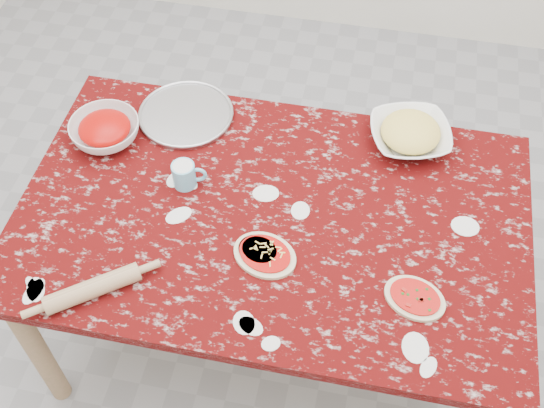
{
  "coord_description": "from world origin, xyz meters",
  "views": [
    {
      "loc": [
        0.26,
        -1.26,
        2.44
      ],
      "look_at": [
        0.0,
        0.0,
        0.8
      ],
      "focal_mm": 44.76,
      "sensor_mm": 36.0,
      "label": 1
    }
  ],
  "objects_px": {
    "worktable": "(272,229)",
    "flour_mug": "(185,175)",
    "rolling_pin": "(93,288)",
    "sauce_bowl": "(105,131)",
    "cheese_bowl": "(410,136)",
    "pizza_tray": "(186,115)"
  },
  "relations": [
    {
      "from": "pizza_tray",
      "to": "sauce_bowl",
      "type": "relative_size",
      "value": 1.38
    },
    {
      "from": "worktable",
      "to": "flour_mug",
      "type": "bearing_deg",
      "value": 167.57
    },
    {
      "from": "sauce_bowl",
      "to": "flour_mug",
      "type": "bearing_deg",
      "value": -23.51
    },
    {
      "from": "worktable",
      "to": "cheese_bowl",
      "type": "xyz_separation_m",
      "value": [
        0.39,
        0.39,
        0.12
      ]
    },
    {
      "from": "pizza_tray",
      "to": "flour_mug",
      "type": "relative_size",
      "value": 2.94
    },
    {
      "from": "worktable",
      "to": "flour_mug",
      "type": "distance_m",
      "value": 0.33
    },
    {
      "from": "flour_mug",
      "to": "rolling_pin",
      "type": "height_order",
      "value": "flour_mug"
    },
    {
      "from": "rolling_pin",
      "to": "cheese_bowl",
      "type": "bearing_deg",
      "value": 42.92
    },
    {
      "from": "cheese_bowl",
      "to": "rolling_pin",
      "type": "height_order",
      "value": "cheese_bowl"
    },
    {
      "from": "pizza_tray",
      "to": "cheese_bowl",
      "type": "bearing_deg",
      "value": 2.18
    },
    {
      "from": "sauce_bowl",
      "to": "flour_mug",
      "type": "distance_m",
      "value": 0.35
    },
    {
      "from": "cheese_bowl",
      "to": "rolling_pin",
      "type": "bearing_deg",
      "value": -137.08
    },
    {
      "from": "cheese_bowl",
      "to": "flour_mug",
      "type": "relative_size",
      "value": 2.4
    },
    {
      "from": "flour_mug",
      "to": "pizza_tray",
      "type": "bearing_deg",
      "value": 106.14
    },
    {
      "from": "cheese_bowl",
      "to": "flour_mug",
      "type": "bearing_deg",
      "value": -154.58
    },
    {
      "from": "pizza_tray",
      "to": "rolling_pin",
      "type": "height_order",
      "value": "rolling_pin"
    },
    {
      "from": "rolling_pin",
      "to": "sauce_bowl",
      "type": "bearing_deg",
      "value": 106.68
    },
    {
      "from": "worktable",
      "to": "rolling_pin",
      "type": "height_order",
      "value": "rolling_pin"
    },
    {
      "from": "sauce_bowl",
      "to": "cheese_bowl",
      "type": "xyz_separation_m",
      "value": [
        1.01,
        0.19,
        -0.0
      ]
    },
    {
      "from": "worktable",
      "to": "sauce_bowl",
      "type": "height_order",
      "value": "sauce_bowl"
    },
    {
      "from": "pizza_tray",
      "to": "flour_mug",
      "type": "height_order",
      "value": "flour_mug"
    },
    {
      "from": "cheese_bowl",
      "to": "sauce_bowl",
      "type": "bearing_deg",
      "value": -169.44
    }
  ]
}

